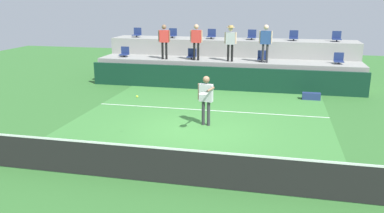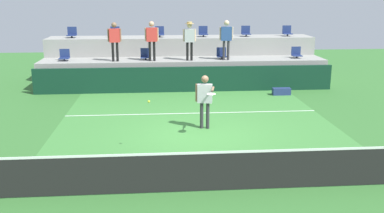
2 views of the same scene
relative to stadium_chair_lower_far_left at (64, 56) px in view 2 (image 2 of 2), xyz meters
The scene contains 24 objects.
ground_plane 9.12m from the stadium_chair_lower_far_left, 53.48° to the right, with size 40.00×40.00×0.00m, color #336B2D.
court_inner_paint 8.35m from the stadium_chair_lower_far_left, 49.33° to the right, with size 9.00×10.00×0.01m, color #3D7F38.
court_service_line 7.36m from the stadium_chair_lower_far_left, 42.06° to the right, with size 9.00×0.06×0.00m, color white.
tennis_net 12.48m from the stadium_chair_lower_far_left, 64.51° to the right, with size 10.48×0.08×1.07m.
sponsor_backboard 5.57m from the stadium_chair_lower_far_left, 12.97° to the right, with size 13.00×0.16×1.10m, color #0F3323.
seating_tier_lower 5.42m from the stadium_chair_lower_far_left, ahead, with size 13.00×1.80×1.25m, color gray.
seating_tier_upper 5.69m from the stadium_chair_lower_far_left, 19.21° to the left, with size 13.00×1.80×2.10m, color gray.
stadium_chair_lower_far_left is the anchor object (origin of this frame).
stadium_chair_lower_left 3.61m from the stadium_chair_lower_far_left, ahead, with size 0.44×0.40×0.52m.
stadium_chair_lower_right 7.11m from the stadium_chair_lower_far_left, ahead, with size 0.44×0.40×0.52m.
stadium_chair_lower_far_right 10.64m from the stadium_chair_lower_far_left, ahead, with size 0.44×0.40×0.52m.
stadium_chair_upper_far_left 1.99m from the stadium_chair_lower_far_left, 88.03° to the left, with size 0.44×0.40×0.52m.
stadium_chair_upper_left 2.91m from the stadium_chair_lower_far_left, 40.31° to the left, with size 0.44×0.40×0.52m.
stadium_chair_upper_mid_left 4.73m from the stadium_chair_lower_far_left, 22.75° to the left, with size 0.44×0.40×0.52m.
stadium_chair_upper_mid_right 6.75m from the stadium_chair_lower_far_left, 15.60° to the left, with size 0.44×0.40×0.52m.
stadium_chair_upper_right 8.82m from the stadium_chair_lower_far_left, 11.84° to the left, with size 0.44×0.40×0.52m.
stadium_chair_upper_far_right 10.87m from the stadium_chair_lower_far_left, ahead, with size 0.44×0.40×0.52m.
tennis_player 8.73m from the stadium_chair_lower_far_left, 50.07° to the right, with size 0.59×1.26×1.72m.
spectator_in_grey 2.47m from the stadium_chair_lower_far_left, ahead, with size 0.60×0.25×1.71m.
spectator_leaning_on_rail 4.03m from the stadium_chair_lower_far_left, ahead, with size 0.61×0.24×1.75m.
spectator_with_hat 5.67m from the stadium_chair_lower_far_left, ahead, with size 0.58×0.41×1.72m.
spectator_in_white 7.31m from the stadium_chair_lower_far_left, ahead, with size 0.62×0.26×1.78m.
tennis_ball 9.47m from the stadium_chair_lower_far_left, 65.80° to the right, with size 0.07×0.07×0.07m.
equipment_bag 9.71m from the stadium_chair_lower_far_left, 13.17° to the right, with size 0.76×0.28×0.30m, color navy.
Camera 2 is at (-1.26, -12.73, 4.19)m, focal length 41.00 mm.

